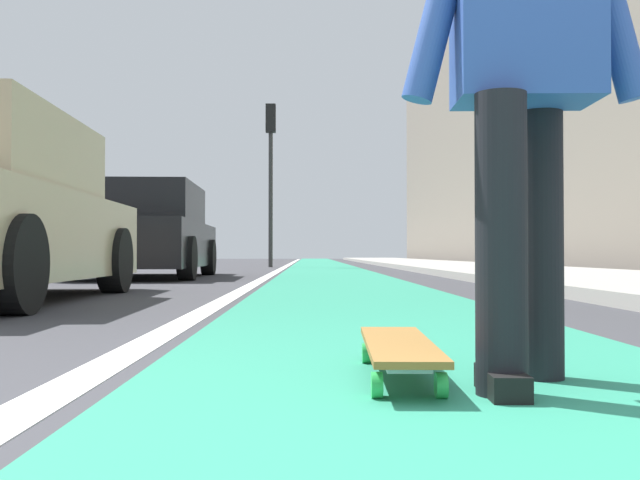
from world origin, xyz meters
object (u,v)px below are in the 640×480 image
parked_car_mid (147,233)px  skater_person (524,62)px  skateboard (399,348)px  traffic_light (271,155)px

parked_car_mid → skater_person: bearing=-161.0°
skateboard → traffic_light: bearing=4.4°
skater_person → parked_car_mid: size_ratio=0.39×
skateboard → skater_person: bearing=-113.3°
skateboard → parked_car_mid: 9.63m
skater_person → traffic_light: 18.21m
traffic_light → skateboard: bearing=-175.6°
skateboard → skater_person: size_ratio=0.52×
skateboard → skater_person: 0.92m
parked_car_mid → traffic_light: (8.67, -1.50, 2.46)m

